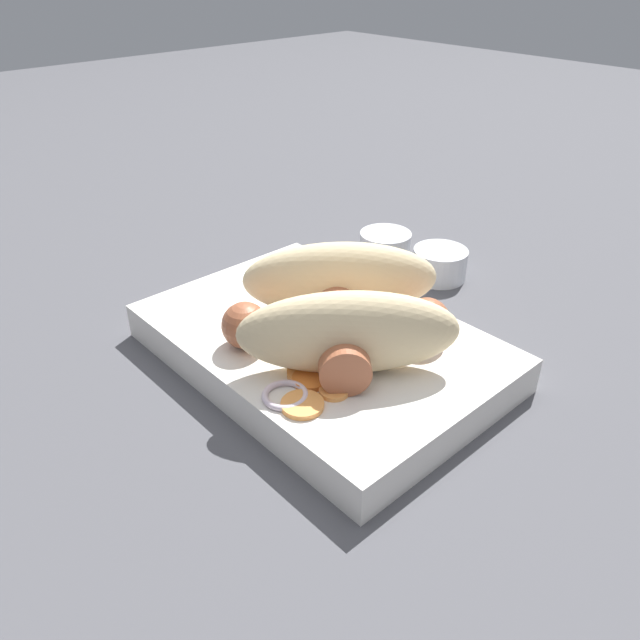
{
  "coord_description": "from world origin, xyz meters",
  "views": [
    {
      "loc": [
        0.3,
        -0.28,
        0.29
      ],
      "look_at": [
        0.0,
        0.0,
        0.04
      ],
      "focal_mm": 35.0,
      "sensor_mm": 36.0,
      "label": 1
    }
  ],
  "objects_px": {
    "sausage": "(336,323)",
    "condiment_cup_near": "(439,265)",
    "food_tray": "(320,347)",
    "bread_roll": "(344,304)",
    "condiment_cup_far": "(385,248)"
  },
  "relations": [
    {
      "from": "food_tray",
      "to": "condiment_cup_near",
      "type": "distance_m",
      "value": 0.19
    },
    {
      "from": "condiment_cup_near",
      "to": "condiment_cup_far",
      "type": "xyz_separation_m",
      "value": [
        -0.06,
        -0.01,
        0.0
      ]
    },
    {
      "from": "food_tray",
      "to": "condiment_cup_near",
      "type": "bearing_deg",
      "value": 98.64
    },
    {
      "from": "bread_roll",
      "to": "condiment_cup_far",
      "type": "relative_size",
      "value": 3.61
    },
    {
      "from": "sausage",
      "to": "food_tray",
      "type": "bearing_deg",
      "value": 173.48
    },
    {
      "from": "bread_roll",
      "to": "condiment_cup_far",
      "type": "bearing_deg",
      "value": 123.48
    },
    {
      "from": "bread_roll",
      "to": "condiment_cup_near",
      "type": "bearing_deg",
      "value": 105.18
    },
    {
      "from": "food_tray",
      "to": "condiment_cup_near",
      "type": "height_order",
      "value": "same"
    },
    {
      "from": "condiment_cup_far",
      "to": "bread_roll",
      "type": "bearing_deg",
      "value": -56.52
    },
    {
      "from": "bread_roll",
      "to": "condiment_cup_far",
      "type": "height_order",
      "value": "bread_roll"
    },
    {
      "from": "bread_roll",
      "to": "sausage",
      "type": "xyz_separation_m",
      "value": [
        -0.0,
        -0.01,
        -0.01
      ]
    },
    {
      "from": "sausage",
      "to": "condiment_cup_near",
      "type": "height_order",
      "value": "sausage"
    },
    {
      "from": "bread_roll",
      "to": "condiment_cup_near",
      "type": "xyz_separation_m",
      "value": [
        -0.05,
        0.18,
        -0.05
      ]
    },
    {
      "from": "food_tray",
      "to": "sausage",
      "type": "xyz_separation_m",
      "value": [
        0.02,
        -0.0,
        0.03
      ]
    },
    {
      "from": "bread_roll",
      "to": "condiment_cup_near",
      "type": "height_order",
      "value": "bread_roll"
    }
  ]
}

